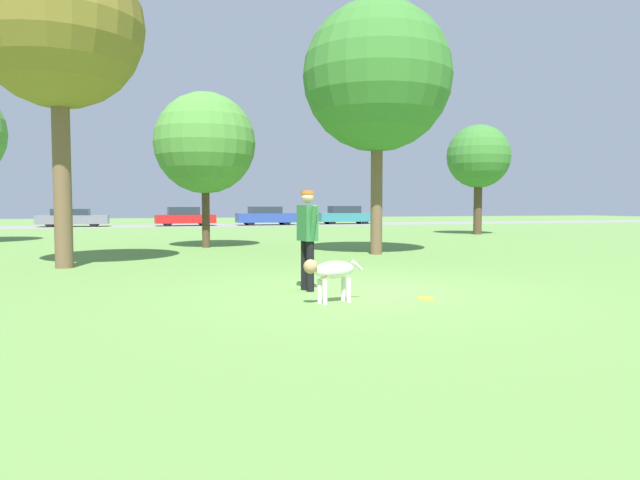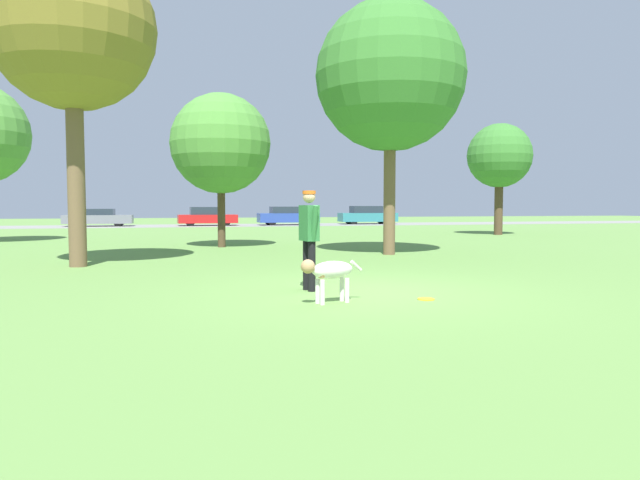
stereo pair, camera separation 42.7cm
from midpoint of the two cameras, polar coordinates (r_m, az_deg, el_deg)
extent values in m
plane|color=#608C42|center=(9.69, 5.49, -5.13)|extent=(120.00, 120.00, 0.00)
cube|color=gray|center=(42.05, -10.01, 1.44)|extent=(120.00, 6.00, 0.01)
cylinder|color=black|center=(9.57, 0.44, -2.65)|extent=(0.15, 0.15, 0.85)
cylinder|color=black|center=(9.77, -0.09, -2.53)|extent=(0.15, 0.15, 0.85)
cube|color=#2D7038|center=(9.62, 0.17, 1.71)|extent=(0.29, 0.42, 0.60)
cylinder|color=#2D7038|center=(9.42, 0.74, 1.67)|extent=(0.13, 0.23, 0.61)
cylinder|color=#2D7038|center=(9.82, -0.37, 1.74)|extent=(0.13, 0.23, 0.61)
sphere|color=tan|center=(9.62, 0.18, 4.34)|extent=(0.25, 0.25, 0.21)
cylinder|color=#D15B19|center=(9.62, 0.18, 4.79)|extent=(0.26, 0.26, 0.06)
ellipsoid|color=silver|center=(8.45, 2.70, -3.00)|extent=(0.73, 0.43, 0.26)
ellipsoid|color=tan|center=(8.35, 1.61, -3.38)|extent=(0.19, 0.21, 0.14)
sphere|color=tan|center=(8.22, 0.27, -2.67)|extent=(0.26, 0.26, 0.21)
cylinder|color=silver|center=(8.31, 1.73, -5.27)|extent=(0.09, 0.09, 0.36)
cylinder|color=silver|center=(8.44, 1.22, -5.14)|extent=(0.09, 0.09, 0.36)
cylinder|color=silver|center=(8.54, 4.16, -5.05)|extent=(0.09, 0.09, 0.36)
cylinder|color=silver|center=(8.66, 3.63, -4.93)|extent=(0.09, 0.09, 0.36)
cylinder|color=silver|center=(8.67, 5.04, -2.58)|extent=(0.21, 0.10, 0.18)
cylinder|color=yellow|center=(8.99, 11.90, -5.81)|extent=(0.26, 0.26, 0.02)
torus|color=yellow|center=(8.99, 11.90, -5.81)|extent=(0.26, 0.26, 0.02)
cylinder|color=brown|center=(14.54, -22.43, 5.66)|extent=(0.40, 0.40, 4.14)
sphere|color=olive|center=(15.10, -22.75, 19.04)|extent=(3.81, 3.81, 3.81)
cylinder|color=#4C3826|center=(29.65, 17.82, 3.14)|extent=(0.41, 0.41, 2.73)
sphere|color=#38752D|center=(29.75, 17.91, 8.04)|extent=(3.14, 3.14, 3.14)
cylinder|color=#4C3826|center=(20.05, -9.23, 2.55)|extent=(0.27, 0.27, 2.29)
sphere|color=#4C8938|center=(20.16, -9.30, 9.49)|extent=(3.44, 3.44, 3.44)
cylinder|color=brown|center=(16.94, 7.68, 4.59)|extent=(0.35, 0.35, 3.57)
sphere|color=#38752D|center=(17.34, 7.78, 15.95)|extent=(4.35, 4.35, 4.35)
cube|color=slate|center=(42.46, -21.01, 1.95)|extent=(4.57, 1.80, 0.59)
cube|color=#232D38|center=(42.47, -21.21, 2.63)|extent=(2.39, 1.53, 0.43)
cylinder|color=black|center=(43.05, -19.07, 1.73)|extent=(0.58, 0.21, 0.57)
cylinder|color=black|center=(41.57, -19.27, 1.67)|extent=(0.58, 0.21, 0.57)
cylinder|color=black|center=(43.39, -22.66, 1.66)|extent=(0.58, 0.21, 0.57)
cylinder|color=black|center=(41.92, -22.98, 1.60)|extent=(0.58, 0.21, 0.57)
cube|color=red|center=(41.71, -10.89, 2.09)|extent=(4.23, 1.86, 0.60)
cube|color=#232D38|center=(41.68, -11.07, 2.88)|extent=(2.22, 1.54, 0.55)
cylinder|color=black|center=(42.58, -9.33, 1.85)|extent=(0.57, 0.23, 0.56)
cylinder|color=black|center=(41.15, -9.06, 1.79)|extent=(0.57, 0.23, 0.56)
cylinder|color=black|center=(42.31, -12.68, 1.80)|extent=(0.57, 0.23, 0.56)
cylinder|color=black|center=(40.88, -12.52, 1.74)|extent=(0.57, 0.23, 0.56)
cube|color=#284293|center=(42.40, -2.92, 2.24)|extent=(4.44, 1.81, 0.67)
cube|color=#232D38|center=(42.37, -3.09, 3.02)|extent=(2.31, 1.56, 0.49)
cylinder|color=black|center=(43.46, -1.40, 1.95)|extent=(0.60, 0.20, 0.60)
cylinder|color=black|center=(41.93, -0.91, 1.89)|extent=(0.60, 0.20, 0.60)
cylinder|color=black|center=(42.93, -4.87, 1.92)|extent=(0.60, 0.20, 0.60)
cylinder|color=black|center=(41.39, -4.50, 1.86)|extent=(0.60, 0.20, 0.60)
cube|color=teal|center=(44.86, 5.05, 2.28)|extent=(4.51, 2.01, 0.67)
cube|color=#232D38|center=(44.82, 4.89, 3.06)|extent=(2.37, 1.66, 0.55)
cylinder|color=black|center=(46.02, 6.35, 1.99)|extent=(0.58, 0.23, 0.57)
cylinder|color=black|center=(44.53, 6.98, 1.94)|extent=(0.58, 0.23, 0.57)
cylinder|color=black|center=(45.26, 3.15, 1.99)|extent=(0.58, 0.23, 0.57)
cylinder|color=black|center=(43.74, 3.68, 1.93)|extent=(0.58, 0.23, 0.57)
camera|label=1|loc=(0.21, -88.64, 0.08)|focal=32.00mm
camera|label=2|loc=(0.21, 91.36, -0.08)|focal=32.00mm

